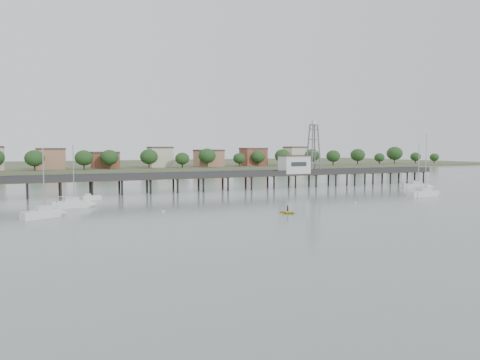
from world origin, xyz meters
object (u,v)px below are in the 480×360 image
at_px(pier, 213,176).
at_px(sailboat_e, 421,186).
at_px(sailboat_a, 48,213).
at_px(yellow_dinghy, 288,214).
at_px(lattice_tower, 313,149).
at_px(white_tender, 91,198).
at_px(sailboat_d, 429,193).
at_px(sailboat_b, 78,204).

height_order(pier, sailboat_e, sailboat_e).
bearing_deg(sailboat_a, yellow_dinghy, -47.04).
xyz_separation_m(lattice_tower, yellow_dinghy, (-35.36, -45.81, -11.10)).
xyz_separation_m(pier, lattice_tower, (31.50, 0.00, 7.31)).
bearing_deg(sailboat_a, sailboat_e, -19.98).
relative_size(sailboat_a, white_tender, 2.91).
height_order(pier, yellow_dinghy, pier).
bearing_deg(pier, sailboat_e, -17.91).
bearing_deg(white_tender, sailboat_d, -24.10).
distance_m(sailboat_d, white_tender, 78.14).
xyz_separation_m(pier, sailboat_b, (-36.28, -22.05, -3.15)).
height_order(sailboat_b, sailboat_d, sailboat_d).
bearing_deg(sailboat_b, lattice_tower, 16.25).
distance_m(lattice_tower, yellow_dinghy, 58.92).
height_order(sailboat_b, sailboat_e, sailboat_e).
distance_m(sailboat_b, sailboat_d, 78.94).
xyz_separation_m(sailboat_d, white_tender, (-74.24, 24.38, -0.16)).
relative_size(pier, lattice_tower, 9.68).
bearing_deg(lattice_tower, white_tender, -171.59).
bearing_deg(sailboat_d, lattice_tower, 102.72).
height_order(sailboat_d, sailboat_a, sailboat_d).
distance_m(sailboat_e, sailboat_d, 21.06).
height_order(pier, lattice_tower, lattice_tower).
relative_size(sailboat_b, white_tender, 3.07).
xyz_separation_m(sailboat_e, yellow_dinghy, (-59.48, -27.84, -0.64)).
bearing_deg(lattice_tower, yellow_dinghy, -127.66).
relative_size(sailboat_d, sailboat_a, 1.31).
height_order(lattice_tower, sailboat_e, lattice_tower).
distance_m(sailboat_e, yellow_dinghy, 65.67).
bearing_deg(sailboat_a, lattice_tower, -4.54).
bearing_deg(sailboat_b, sailboat_d, -10.36).
xyz_separation_m(pier, sailboat_d, (41.77, -33.84, -3.16)).
distance_m(sailboat_e, sailboat_a, 98.86).
bearing_deg(pier, yellow_dinghy, -94.82).
bearing_deg(yellow_dinghy, pier, 52.76).
distance_m(sailboat_a, yellow_dinghy, 40.18).
xyz_separation_m(lattice_tower, white_tender, (-63.97, -9.46, -10.63)).
bearing_deg(sailboat_d, sailboat_e, 44.73).
bearing_deg(white_tender, sailboat_b, -112.74).
height_order(lattice_tower, sailboat_b, lattice_tower).
bearing_deg(sailboat_b, sailboat_a, -118.89).
bearing_deg(sailboat_d, sailboat_b, 167.24).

